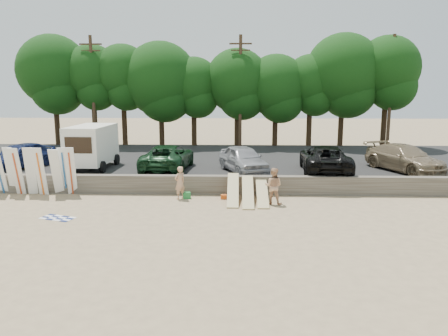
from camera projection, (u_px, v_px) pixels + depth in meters
The scene contains 26 objects.
ground at pixel (199, 209), 20.44m from camera, with size 120.00×120.00×0.00m, color tan.
seawall at pixel (204, 185), 23.30m from camera, with size 44.00×0.50×1.00m, color #6B6356.
parking_lot at pixel (212, 163), 30.70m from camera, with size 44.00×14.50×0.70m, color #282828.
treeline at pixel (217, 76), 36.49m from camera, with size 33.41×6.37×9.34m.
utility_poles at pixel (240, 90), 35.11m from camera, with size 25.80×0.26×9.00m.
box_trailer at pixel (92, 145), 26.66m from camera, with size 2.48×4.23×2.63m.
car_0 at pixel (20, 155), 26.92m from camera, with size 1.86×4.63×1.58m, color #141F49.
car_1 at pixel (168, 157), 26.34m from camera, with size 2.53×5.49×1.53m, color black.
car_2 at pixel (243, 159), 25.55m from camera, with size 1.84×4.57×1.56m, color #96969B.
car_3 at pixel (325, 159), 25.59m from camera, with size 2.65×5.75×1.60m, color black.
car_4 at pixel (405, 158), 25.89m from camera, with size 2.19×5.38×1.56m, color #847054.
surfboard_upright_1 at pixel (11, 171), 23.09m from camera, with size 0.50×0.06×2.60m, color white.
surfboard_upright_2 at pixel (17, 171), 22.90m from camera, with size 0.50×0.06×2.60m, color white.
surfboard_upright_3 at pixel (30, 171), 22.95m from camera, with size 0.50×0.06×2.60m, color white.
surfboard_upright_4 at pixel (40, 172), 22.80m from camera, with size 0.50×0.06×2.60m, color white.
surfboard_upright_5 at pixel (56, 172), 22.84m from camera, with size 0.50×0.06×2.60m, color white.
surfboard_upright_6 at pixel (64, 171), 23.01m from camera, with size 0.50×0.06×2.60m, color white.
surfboard_upright_7 at pixel (71, 171), 22.95m from camera, with size 0.50×0.06×2.60m, color white.
surfboard_low_0 at pixel (233, 190), 21.81m from camera, with size 0.56×3.00×0.07m, color #CEBA82.
surfboard_low_1 at pixel (248, 192), 21.59m from camera, with size 0.56×3.00×0.07m, color #CEBA82.
surfboard_low_2 at pixel (262, 192), 21.76m from camera, with size 0.56×3.00×0.07m, color #CEBA82.
beachgoer_a at pixel (180, 183), 22.19m from camera, with size 0.62×0.40×1.69m, color tan.
beachgoer_b at pixel (273, 186), 21.21m from camera, with size 0.87×0.68×1.80m, color tan.
cooler at pixel (187, 195), 22.41m from camera, with size 0.38×0.30×0.32m, color #238237.
gear_bag at pixel (224, 197), 22.30m from camera, with size 0.30×0.25×0.22m, color #C85117.
beach_towel at pixel (58, 218), 19.06m from camera, with size 1.50×1.50×0.00m, color white.
Camera 1 is at (1.82, -19.69, 5.65)m, focal length 35.00 mm.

